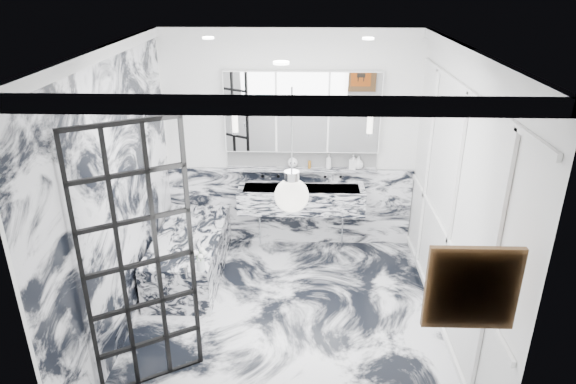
{
  "coord_description": "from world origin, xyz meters",
  "views": [
    {
      "loc": [
        0.17,
        -4.41,
        3.4
      ],
      "look_at": [
        0.01,
        0.5,
        1.28
      ],
      "focal_mm": 32.0,
      "sensor_mm": 36.0,
      "label": 1
    }
  ],
  "objects_px": {
    "trough_sink": "(301,199)",
    "mirror_cabinet": "(302,112)",
    "crittall_door": "(140,264)",
    "bathtub": "(190,254)"
  },
  "relations": [
    {
      "from": "mirror_cabinet",
      "to": "trough_sink",
      "type": "bearing_deg",
      "value": -90.0
    },
    {
      "from": "crittall_door",
      "to": "trough_sink",
      "type": "distance_m",
      "value": 2.76
    },
    {
      "from": "crittall_door",
      "to": "mirror_cabinet",
      "type": "height_order",
      "value": "crittall_door"
    },
    {
      "from": "bathtub",
      "to": "trough_sink",
      "type": "bearing_deg",
      "value": 26.48
    },
    {
      "from": "crittall_door",
      "to": "trough_sink",
      "type": "relative_size",
      "value": 1.49
    },
    {
      "from": "mirror_cabinet",
      "to": "bathtub",
      "type": "relative_size",
      "value": 1.15
    },
    {
      "from": "trough_sink",
      "to": "mirror_cabinet",
      "type": "xyz_separation_m",
      "value": [
        -0.0,
        0.17,
        1.09
      ]
    },
    {
      "from": "crittall_door",
      "to": "bathtub",
      "type": "xyz_separation_m",
      "value": [
        -0.02,
        1.73,
        -0.92
      ]
    },
    {
      "from": "trough_sink",
      "to": "mirror_cabinet",
      "type": "relative_size",
      "value": 0.84
    },
    {
      "from": "crittall_door",
      "to": "bathtub",
      "type": "height_order",
      "value": "crittall_door"
    }
  ]
}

